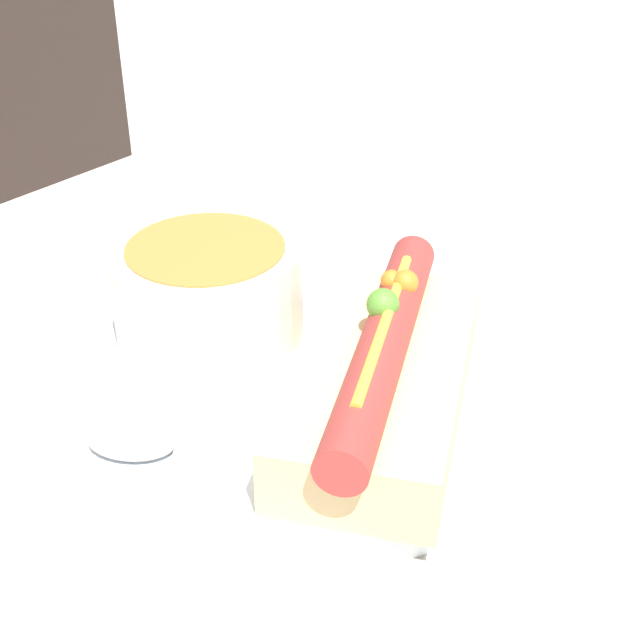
{
  "coord_description": "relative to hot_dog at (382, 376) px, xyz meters",
  "views": [
    {
      "loc": [
        -0.29,
        -0.24,
        0.28
      ],
      "look_at": [
        0.0,
        0.0,
        0.04
      ],
      "focal_mm": 50.0,
      "sensor_mm": 36.0,
      "label": 1
    }
  ],
  "objects": [
    {
      "name": "dinner_plate",
      "position": [
        0.01,
        0.05,
        -0.03
      ],
      "size": [
        0.25,
        0.25,
        0.01
      ],
      "color": "white",
      "rests_on": "ground_plane"
    },
    {
      "name": "ground_plane",
      "position": [
        0.01,
        0.05,
        -0.04
      ],
      "size": [
        4.0,
        4.0,
        0.0
      ],
      "primitive_type": "plane",
      "color": "#BCB7AD"
    },
    {
      "name": "spoon",
      "position": [
        -0.08,
        0.05,
        -0.02
      ],
      "size": [
        0.1,
        0.16,
        0.01
      ],
      "rotation": [
        0.0,
        0.0,
        2.08
      ],
      "color": "#B7B7BC",
      "rests_on": "dinner_plate"
    },
    {
      "name": "hot_dog",
      "position": [
        0.0,
        0.0,
        0.0
      ],
      "size": [
        0.18,
        0.14,
        0.06
      ],
      "rotation": [
        0.0,
        0.0,
        0.44
      ],
      "color": "#E5C17F",
      "rests_on": "dinner_plate"
    },
    {
      "name": "soup_bowl",
      "position": [
        -0.01,
        0.11,
        0.01
      ],
      "size": [
        0.1,
        0.1,
        0.06
      ],
      "color": "silver",
      "rests_on": "dinner_plate"
    }
  ]
}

